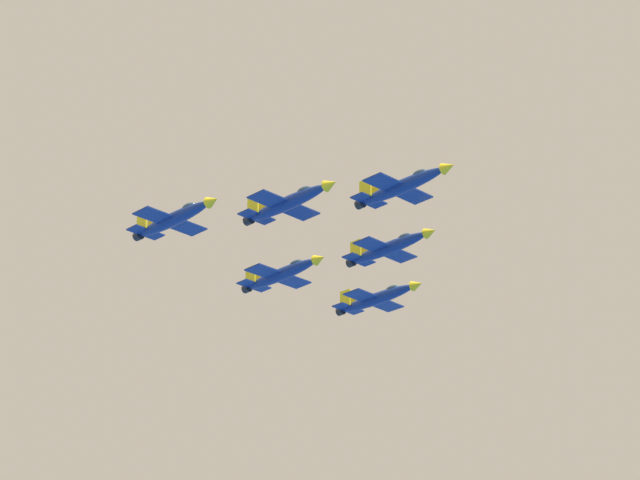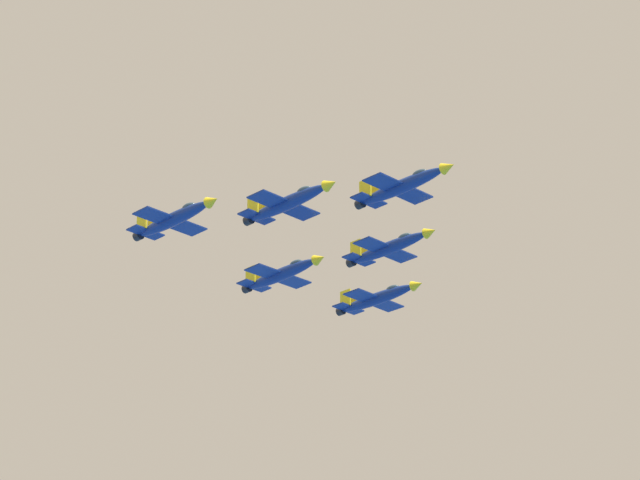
% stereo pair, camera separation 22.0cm
% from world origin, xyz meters
% --- Properties ---
extents(jet_lead, '(16.97, 11.98, 3.93)m').
position_xyz_m(jet_lead, '(-10.37, 29.61, 99.39)').
color(jet_lead, navy).
extents(jet_left_wingman, '(16.43, 11.56, 3.80)m').
position_xyz_m(jet_left_wingman, '(-4.94, 14.05, 96.93)').
color(jet_left_wingman, navy).
extents(jet_right_wingman, '(17.00, 11.98, 3.93)m').
position_xyz_m(jet_right_wingman, '(5.86, 32.47, 97.42)').
color(jet_right_wingman, navy).
extents(jet_left_outer, '(16.79, 11.49, 3.86)m').
position_xyz_m(jet_left_outer, '(0.49, -1.51, 95.11)').
color(jet_left_outer, navy).
extents(jet_right_outer, '(16.74, 11.89, 3.88)m').
position_xyz_m(jet_right_outer, '(22.09, 35.32, 95.54)').
color(jet_right_outer, navy).
extents(jet_slot_rear, '(16.30, 11.74, 3.79)m').
position_xyz_m(jet_slot_rear, '(11.29, 16.91, 93.17)').
color(jet_slot_rear, navy).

